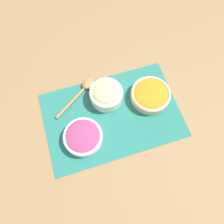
# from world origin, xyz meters

# --- Properties ---
(ground_plane) EXTENTS (3.00, 3.00, 0.00)m
(ground_plane) POSITION_xyz_m (0.00, 0.00, 0.00)
(ground_plane) COLOR olive
(placemat) EXTENTS (0.57, 0.37, 0.00)m
(placemat) POSITION_xyz_m (0.00, 0.00, 0.00)
(placemat) COLOR #236B60
(placemat) RESTS_ON ground_plane
(cucumber_bowl) EXTENTS (0.14, 0.14, 0.08)m
(cucumber_bowl) POSITION_xyz_m (0.00, -0.08, 0.04)
(cucumber_bowl) COLOR silver
(cucumber_bowl) RESTS_ON placemat
(onion_bowl) EXTENTS (0.15, 0.15, 0.06)m
(onion_bowl) POSITION_xyz_m (0.14, 0.07, 0.03)
(onion_bowl) COLOR silver
(onion_bowl) RESTS_ON placemat
(carrot_bowl) EXTENTS (0.17, 0.17, 0.05)m
(carrot_bowl) POSITION_xyz_m (-0.18, -0.03, 0.03)
(carrot_bowl) COLOR #C6B28E
(carrot_bowl) RESTS_ON placemat
(wooden_spoon) EXTENTS (0.21, 0.16, 0.03)m
(wooden_spoon) POSITION_xyz_m (0.08, -0.15, 0.02)
(wooden_spoon) COLOR #9E7042
(wooden_spoon) RESTS_ON placemat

